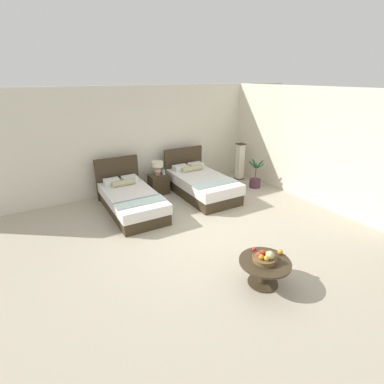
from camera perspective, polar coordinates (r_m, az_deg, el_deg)
name	(u,v)px	position (r m, az deg, el deg)	size (l,w,h in m)	color
ground_plane	(205,232)	(6.27, 2.61, -7.93)	(10.27, 9.91, 0.02)	#AFA38D
wall_back	(146,139)	(8.41, -9.15, 10.32)	(10.27, 0.12, 2.89)	beige
wall_side_right	(305,144)	(8.19, 21.40, 8.77)	(0.12, 5.51, 2.89)	beige
bed_near_window	(131,200)	(7.20, -12.00, -1.59)	(1.16, 2.24, 1.13)	#392C1C
bed_near_corner	(201,184)	(7.98, 1.83, 1.50)	(1.25, 2.24, 1.14)	#392C1C
nightstand	(159,184)	(8.18, -6.63, 1.56)	(0.50, 0.45, 0.55)	#392C1C
table_lamp	(157,166)	(8.03, -6.85, 5.10)	(0.32, 0.32, 0.38)	tan
vase	(164,172)	(8.09, -5.64, 3.94)	(0.08, 0.08, 0.13)	#ABB8C2
coffee_table	(264,267)	(4.84, 14.14, -14.29)	(0.81, 0.81, 0.43)	#392C1C
fruit_bowl	(265,258)	(4.73, 14.24, -12.49)	(0.37, 0.37, 0.20)	brown
loose_apple	(254,249)	(4.95, 12.19, -11.01)	(0.07, 0.07, 0.07)	red
loose_orange	(280,252)	(4.97, 17.07, -11.29)	(0.09, 0.09, 0.09)	orange
floor_lamp_corner	(240,162)	(9.32, 9.46, 5.95)	(0.25, 0.25, 1.16)	#342616
potted_palm	(255,180)	(8.80, 12.40, 2.37)	(0.49, 0.50, 0.85)	#492F3A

